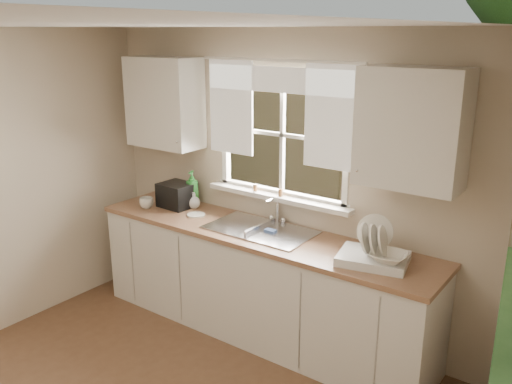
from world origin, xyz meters
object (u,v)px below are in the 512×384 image
Objects in this scene: dish_rack at (373,254)px; black_appliance at (177,195)px; soap_bottle_a at (192,189)px; cup at (146,203)px.

dish_rack is 1.79× the size of black_appliance.
dish_rack reaches higher than black_appliance.
black_appliance is (-0.11, -0.09, -0.06)m from soap_bottle_a.
soap_bottle_a is at bearing 43.24° from black_appliance.
dish_rack is at bearing -25.95° from soap_bottle_a.
soap_bottle_a is at bearing 45.34° from cup.
soap_bottle_a is 0.15m from black_appliance.
black_appliance is at bearing 176.85° from dish_rack.
cup is 0.42× the size of black_appliance.
soap_bottle_a is 2.61× the size of cup.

